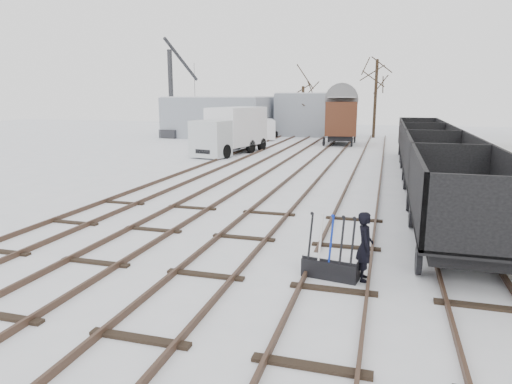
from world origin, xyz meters
TOP-DOWN VIEW (x-y plane):
  - ground at (0.00, 0.00)m, footprint 120.00×120.00m
  - tracks at (-0.00, 13.67)m, footprint 13.90×52.00m
  - shed_left at (-13.00, 36.00)m, footprint 10.00×8.00m
  - shed_right at (-4.00, 40.00)m, footprint 7.00×6.00m
  - ground_frame at (2.84, 0.72)m, footprint 1.35×0.63m
  - worker at (3.59, 0.82)m, footprint 0.47×0.64m
  - freight_wagon_a at (6.00, 3.60)m, footprint 2.57×6.43m
  - freight_wagon_b at (6.00, 10.00)m, footprint 2.57×6.43m
  - freight_wagon_c at (6.00, 16.40)m, footprint 2.57×6.43m
  - freight_wagon_d at (6.00, 22.80)m, footprint 2.57×6.43m
  - box_van_wagon at (-0.07, 31.16)m, footprint 3.36×5.60m
  - lorry at (-7.01, 22.14)m, footprint 3.45×7.65m
  - panel_van at (-7.69, 33.87)m, footprint 3.14×4.69m
  - crane at (-17.00, 33.03)m, footprint 2.26×5.78m
  - tree_far_left at (-4.65, 37.94)m, footprint 0.30×0.30m
  - tree_far_right at (2.55, 38.58)m, footprint 0.30×0.30m

SIDE VIEW (x-z plane):
  - ground at x=0.00m, z-range 0.00..0.00m
  - tracks at x=0.00m, z-range -0.01..0.16m
  - ground_frame at x=2.84m, z-range -0.46..1.03m
  - worker at x=3.59m, z-range 0.00..1.61m
  - panel_van at x=-7.69m, z-range 0.04..1.94m
  - freight_wagon_a at x=6.00m, z-range -0.31..2.32m
  - freight_wagon_b at x=6.00m, z-range -0.31..2.32m
  - freight_wagon_c at x=6.00m, z-range -0.31..2.32m
  - freight_wagon_d at x=6.00m, z-range -0.31..2.32m
  - lorry at x=-7.01m, z-range 0.05..3.39m
  - shed_left at x=-13.00m, z-range 0.00..4.10m
  - shed_right at x=-4.00m, z-range 0.00..4.50m
  - box_van_wagon at x=-0.07m, z-range 0.34..4.41m
  - crane at x=-17.00m, z-range -2.30..7.41m
  - tree_far_left at x=-4.65m, z-range 0.00..5.14m
  - tree_far_right at x=2.55m, z-range 0.00..7.69m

